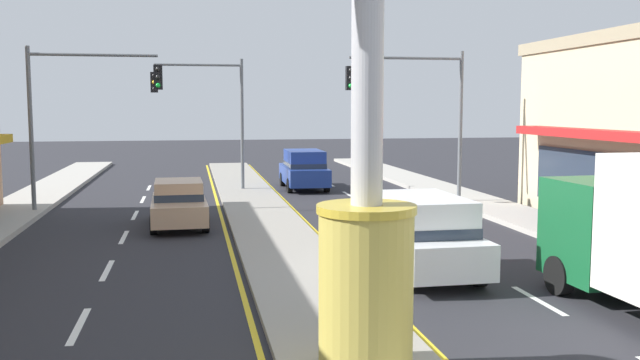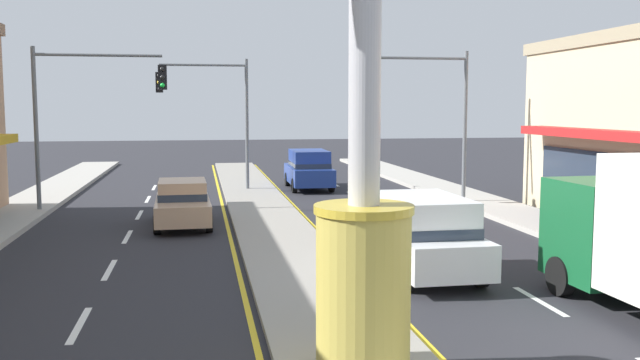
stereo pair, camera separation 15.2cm
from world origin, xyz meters
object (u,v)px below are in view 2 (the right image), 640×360
Objects in this scene: traffic_light_median_far at (214,102)px; sedan_far_left_oncoming at (183,203)px; district_sign at (365,115)px; traffic_light_left_side at (85,100)px; suv_near_right_lane at (423,234)px; traffic_light_right_side at (424,100)px; suv_near_left_lane at (309,169)px.

traffic_light_median_far is 1.43× the size of sedan_far_left_oncoming.
traffic_light_left_side is (-6.49, 17.43, 0.36)m from district_sign.
district_sign is 1.82× the size of suv_near_right_lane.
traffic_light_right_side is at bearing 69.00° from district_sign.
traffic_light_median_far reaches higher than sedan_far_left_oncoming.
traffic_light_left_side reaches higher than suv_near_left_lane.
traffic_light_left_side is 12.98m from traffic_light_right_side.
district_sign is 1.36× the size of traffic_light_median_far.
sedan_far_left_oncoming is (-9.39, -3.01, -3.46)m from traffic_light_right_side.
traffic_light_right_side is 10.45m from sedan_far_left_oncoming.
traffic_light_left_side is 11.62m from suv_near_left_lane.
suv_near_right_lane is 1.00× the size of suv_near_left_lane.
traffic_light_median_far is 17.91m from suv_near_right_lane.
suv_near_right_lane is at bearing -108.18° from traffic_light_right_side.
suv_near_left_lane is at bearing 5.26° from traffic_light_median_far.
traffic_light_median_far is at bearing 81.82° from sedan_far_left_oncoming.
district_sign reaches higher than traffic_light_right_side.
suv_near_right_lane is (-3.58, -10.91, -3.26)m from traffic_light_right_side.
district_sign is 23.80m from suv_near_left_lane.
traffic_light_right_side is at bearing -2.32° from traffic_light_left_side.
district_sign is 1.82× the size of suv_near_left_lane.
sedan_far_left_oncoming is at bearing -98.18° from traffic_light_median_far.
traffic_light_right_side is at bearing 71.82° from suv_near_right_lane.
traffic_light_left_side is at bearing 177.68° from traffic_light_right_side.
sedan_far_left_oncoming is at bearing 101.80° from district_sign.
suv_near_right_lane is at bearing -89.99° from suv_near_left_lane.
suv_near_right_lane is at bearing -53.69° from sedan_far_left_oncoming.
sedan_far_left_oncoming is (-5.80, -9.55, -0.20)m from suv_near_left_lane.
traffic_light_median_far is (-8.08, 6.13, -0.05)m from traffic_light_right_side.
traffic_light_right_side is 11.94m from suv_near_right_lane.
suv_near_right_lane is at bearing -75.23° from traffic_light_median_far.
traffic_light_median_far is 5.54m from suv_near_left_lane.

